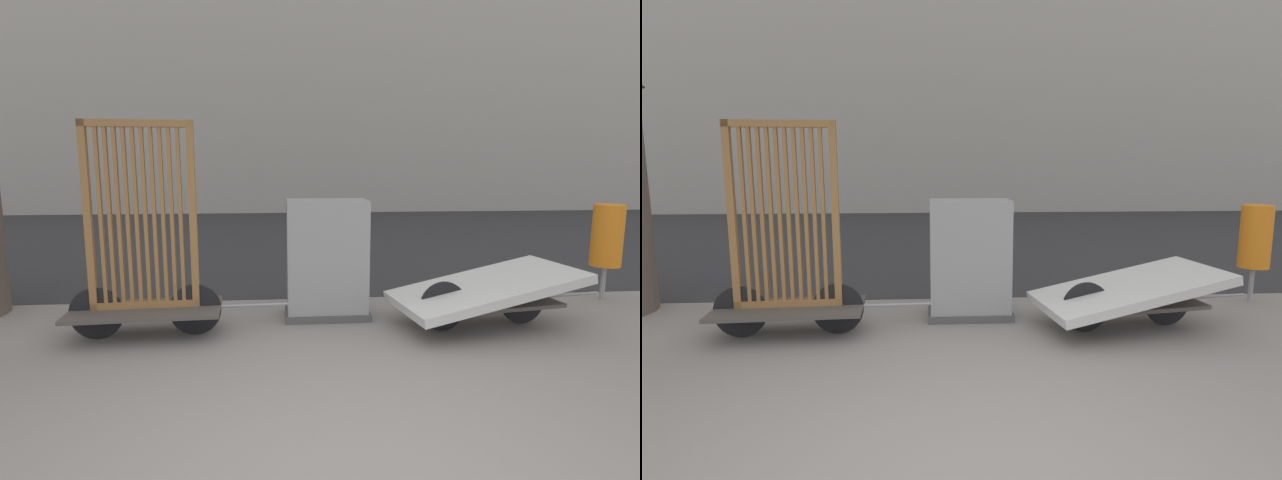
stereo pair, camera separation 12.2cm
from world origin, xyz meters
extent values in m
cube|color=#2D2D30|center=(0.00, 9.11, 0.00)|extent=(56.00, 10.46, 0.01)
cube|color=#B2ADA3|center=(0.00, 16.34, 6.14)|extent=(48.00, 4.00, 12.29)
cube|color=#4C4742|center=(-1.76, 2.63, 0.28)|extent=(1.52, 0.80, 0.04)
cylinder|color=black|center=(-1.28, 2.65, 0.26)|extent=(0.53, 0.06, 0.53)
cylinder|color=black|center=(-2.24, 2.60, 0.26)|extent=(0.53, 0.06, 0.53)
cylinder|color=gray|center=(-0.67, 2.69, 0.28)|extent=(0.70, 0.07, 0.03)
cube|color=olive|center=(-1.76, 2.63, 0.34)|extent=(1.06, 0.13, 0.07)
cube|color=olive|center=(-1.76, 2.63, 2.12)|extent=(1.06, 0.13, 0.07)
cube|color=olive|center=(-2.26, 2.60, 1.23)|extent=(0.07, 0.07, 1.86)
cube|color=olive|center=(-1.27, 2.65, 1.23)|extent=(0.07, 0.07, 1.86)
cube|color=olive|center=(-2.14, 2.61, 1.23)|extent=(0.04, 0.05, 1.79)
cube|color=olive|center=(-2.06, 2.61, 1.23)|extent=(0.04, 0.05, 1.79)
cube|color=olive|center=(-1.97, 2.61, 1.23)|extent=(0.04, 0.05, 1.79)
cube|color=olive|center=(-1.89, 2.62, 1.23)|extent=(0.04, 0.05, 1.79)
cube|color=olive|center=(-1.80, 2.62, 1.23)|extent=(0.04, 0.05, 1.79)
cube|color=olive|center=(-1.72, 2.63, 1.23)|extent=(0.04, 0.05, 1.79)
cube|color=olive|center=(-1.64, 2.63, 1.23)|extent=(0.04, 0.05, 1.79)
cube|color=olive|center=(-1.55, 2.64, 1.23)|extent=(0.04, 0.05, 1.79)
cube|color=olive|center=(-1.47, 2.64, 1.23)|extent=(0.04, 0.05, 1.79)
cube|color=olive|center=(-1.39, 2.65, 1.23)|extent=(0.04, 0.05, 1.79)
cube|color=#4C4742|center=(1.76, 2.63, 0.28)|extent=(1.58, 0.94, 0.04)
cylinder|color=black|center=(2.24, 2.70, 0.26)|extent=(0.53, 0.12, 0.53)
cylinder|color=black|center=(1.29, 2.55, 0.26)|extent=(0.53, 0.12, 0.53)
cylinder|color=gray|center=(2.84, 2.80, 0.28)|extent=(0.70, 0.14, 0.03)
cube|color=silver|center=(1.76, 2.63, 0.43)|extent=(2.04, 1.34, 0.42)
cube|color=#4C4C4C|center=(0.12, 3.14, 0.04)|extent=(0.95, 0.57, 0.08)
cube|color=gray|center=(0.12, 3.14, 0.67)|extent=(0.89, 0.51, 1.34)
cylinder|color=gray|center=(3.72, 3.53, 0.22)|extent=(0.06, 0.06, 0.44)
cylinder|color=orange|center=(3.72, 3.53, 0.83)|extent=(0.37, 0.37, 0.78)
camera|label=1|loc=(-0.42, -2.37, 1.79)|focal=28.00mm
camera|label=2|loc=(-0.30, -2.37, 1.79)|focal=28.00mm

